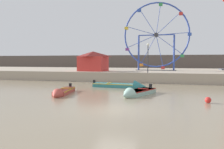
{
  "coord_description": "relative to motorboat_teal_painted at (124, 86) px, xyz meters",
  "views": [
    {
      "loc": [
        3.35,
        -13.54,
        3.03
      ],
      "look_at": [
        -3.45,
        12.12,
        1.37
      ],
      "focal_mm": 36.67,
      "sensor_mm": 36.0,
      "label": 1
    }
  ],
  "objects": [
    {
      "name": "mooring_buoy_orange",
      "position": [
        7.62,
        -7.44,
        -0.01
      ],
      "size": [
        0.44,
        0.44,
        0.44
      ],
      "primitive_type": "sphere",
      "color": "red",
      "rests_on": "ground_plane"
    },
    {
      "name": "promenade_lamp_near",
      "position": [
        1.97,
        5.97,
        3.69
      ],
      "size": [
        0.32,
        0.32,
        3.9
      ],
      "color": "#2D2D33",
      "rests_on": "quay_promenade"
    },
    {
      "name": "quay_promenade",
      "position": [
        1.8,
        15.08,
        0.46
      ],
      "size": [
        110.0,
        19.43,
        1.38
      ],
      "primitive_type": "cube",
      "color": "tan",
      "rests_on": "ground_plane"
    },
    {
      "name": "motorboat_seafoam",
      "position": [
        2.16,
        -5.36,
        0.01
      ],
      "size": [
        2.79,
        4.77,
        1.15
      ],
      "rotation": [
        0.0,
        0.0,
        4.34
      ],
      "color": "#93BCAD",
      "rests_on": "ground_plane"
    },
    {
      "name": "motorboat_faded_red",
      "position": [
        -4.26,
        -6.46,
        -0.02
      ],
      "size": [
        1.93,
        5.28,
        1.02
      ],
      "rotation": [
        0.0,
        0.0,
        4.9
      ],
      "color": "#B24238",
      "rests_on": "ground_plane"
    },
    {
      "name": "ground_plane",
      "position": [
        1.8,
        -11.12,
        -0.23
      ],
      "size": [
        240.0,
        240.0,
        0.0
      ],
      "primitive_type": "plane",
      "color": "gray"
    },
    {
      "name": "motorboat_teal_painted",
      "position": [
        0.0,
        0.0,
        0.0
      ],
      "size": [
        6.27,
        1.9,
        1.28
      ],
      "rotation": [
        0.0,
        0.0,
        6.19
      ],
      "color": "teal",
      "rests_on": "ground_plane"
    },
    {
      "name": "ferris_wheel_blue_frame",
      "position": [
        2.53,
        13.16,
        6.67
      ],
      "size": [
        10.66,
        1.2,
        10.99
      ],
      "color": "#334CA8",
      "rests_on": "quay_promenade"
    },
    {
      "name": "carnival_booth_red_striped",
      "position": [
        -6.62,
        8.48,
        2.71
      ],
      "size": [
        4.61,
        3.82,
        3.01
      ],
      "rotation": [
        0.0,
        0.0,
        -0.09
      ],
      "color": "red",
      "rests_on": "quay_promenade"
    },
    {
      "name": "distant_town_skyline",
      "position": [
        1.8,
        37.19,
        1.97
      ],
      "size": [
        140.0,
        3.0,
        4.4
      ],
      "primitive_type": "cube",
      "color": "#564C47",
      "rests_on": "ground_plane"
    }
  ]
}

